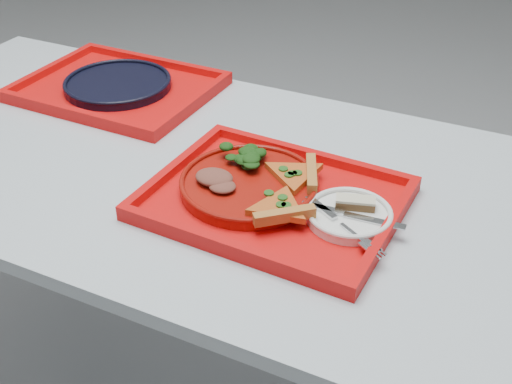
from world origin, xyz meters
TOP-DOWN VIEW (x-y plane):
  - table at (0.00, 0.00)m, footprint 1.60×0.80m
  - tray_main at (0.24, -0.06)m, footprint 0.46×0.37m
  - tray_far at (-0.30, 0.21)m, footprint 0.46×0.36m
  - dinner_plate at (0.19, -0.05)m, footprint 0.26×0.26m
  - side_plate at (0.39, -0.06)m, footprint 0.15×0.15m
  - navy_plate at (-0.30, 0.21)m, footprint 0.26×0.26m
  - pizza_slice_a at (0.28, -0.11)m, footprint 0.16×0.16m
  - pizza_slice_b at (0.26, -0.00)m, footprint 0.16×0.15m
  - salad_heap at (0.14, 0.01)m, footprint 0.08×0.07m
  - meat_portion at (0.13, -0.08)m, footprint 0.07×0.06m
  - dessert_bar at (0.39, -0.04)m, footprint 0.07×0.05m
  - knife at (0.40, -0.07)m, footprint 0.19×0.03m
  - fork at (0.39, -0.10)m, footprint 0.17×0.11m

SIDE VIEW (x-z plane):
  - table at x=0.00m, z-range 0.30..1.05m
  - tray_main at x=0.24m, z-range 0.75..0.76m
  - tray_far at x=-0.30m, z-range 0.75..0.76m
  - side_plate at x=0.39m, z-range 0.76..0.78m
  - navy_plate at x=-0.30m, z-range 0.76..0.78m
  - dinner_plate at x=0.19m, z-range 0.76..0.78m
  - knife at x=0.40m, z-range 0.78..0.78m
  - fork at x=0.39m, z-range 0.78..0.78m
  - dessert_bar at x=0.39m, z-range 0.78..0.80m
  - pizza_slice_a at x=0.28m, z-range 0.78..0.80m
  - pizza_slice_b at x=0.26m, z-range 0.78..0.80m
  - meat_portion at x=0.13m, z-range 0.78..0.80m
  - salad_heap at x=0.14m, z-range 0.78..0.82m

